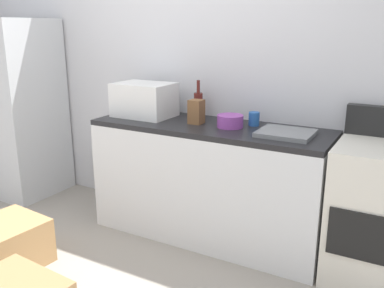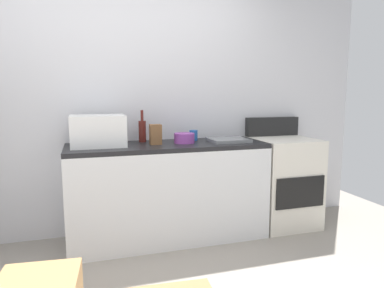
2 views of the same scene
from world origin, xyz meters
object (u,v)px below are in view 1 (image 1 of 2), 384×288
object	(u,v)px
knife_block	(196,112)
mixing_bowl	(230,121)
microwave	(144,100)
refrigerator	(18,109)
wine_bottle	(198,104)
coffee_mug	(254,119)
stove_oven	(380,212)
cardboard_box_large	(9,243)

from	to	relation	value
knife_block	mixing_bowl	distance (m)	0.28
microwave	mixing_bowl	bearing A→B (deg)	-1.44
refrigerator	knife_block	distance (m)	1.94
mixing_bowl	refrigerator	bearing A→B (deg)	-178.52
microwave	refrigerator	bearing A→B (deg)	-176.97
refrigerator	wine_bottle	xyz separation A→B (m)	(1.85, 0.24, 0.17)
microwave	coffee_mug	bearing A→B (deg)	7.34
microwave	wine_bottle	bearing A→B (deg)	21.55
stove_oven	coffee_mug	world-z (taller)	stove_oven
refrigerator	microwave	bearing A→B (deg)	3.03
refrigerator	knife_block	size ratio (longest dim) A/B	9.33
coffee_mug	mixing_bowl	size ratio (longest dim) A/B	0.53
stove_oven	microwave	world-z (taller)	microwave
wine_bottle	refrigerator	bearing A→B (deg)	-172.68
wine_bottle	mixing_bowl	size ratio (longest dim) A/B	1.58
cardboard_box_large	stove_oven	bearing A→B (deg)	25.59
knife_block	mixing_bowl	bearing A→B (deg)	2.83
stove_oven	cardboard_box_large	distance (m)	2.50
wine_bottle	cardboard_box_large	xyz separation A→B (m)	(-0.81, -1.25, -0.85)
refrigerator	wine_bottle	distance (m)	1.87
microwave	cardboard_box_large	size ratio (longest dim) A/B	1.02
wine_bottle	mixing_bowl	distance (m)	0.41
mixing_bowl	microwave	bearing A→B (deg)	178.56
coffee_mug	wine_bottle	bearing A→B (deg)	174.72
microwave	knife_block	bearing A→B (deg)	-3.78
wine_bottle	mixing_bowl	bearing A→B (deg)	-26.62
coffee_mug	cardboard_box_large	bearing A→B (deg)	-137.26
refrigerator	stove_oven	distance (m)	3.29
stove_oven	coffee_mug	xyz separation A→B (m)	(-0.93, 0.14, 0.48)
cardboard_box_large	refrigerator	bearing A→B (deg)	135.57
coffee_mug	cardboard_box_large	distance (m)	1.95
stove_oven	coffee_mug	size ratio (longest dim) A/B	11.00
microwave	cardboard_box_large	distance (m)	1.46
stove_oven	mixing_bowl	distance (m)	1.16
wine_bottle	knife_block	bearing A→B (deg)	-65.64
microwave	wine_bottle	xyz separation A→B (m)	(0.41, 0.16, -0.03)
knife_block	stove_oven	bearing A→B (deg)	0.50
microwave	knife_block	xyz separation A→B (m)	(0.50, -0.03, -0.05)
refrigerator	microwave	world-z (taller)	refrigerator
coffee_mug	stove_oven	bearing A→B (deg)	-8.40
wine_bottle	coffee_mug	distance (m)	0.50
coffee_mug	mixing_bowl	world-z (taller)	coffee_mug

